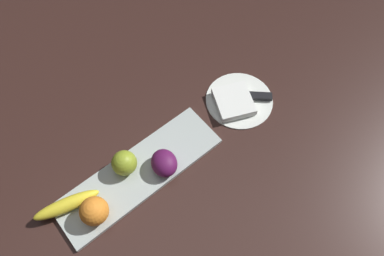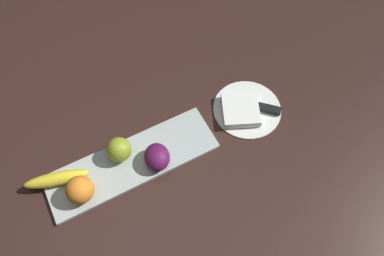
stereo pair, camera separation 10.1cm
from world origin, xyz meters
The scene contains 9 objects.
ground_plane centered at (0.00, 0.00, 0.00)m, with size 2.40×2.40×0.00m, color #331E19.
fruit_tray centered at (0.00, -0.03, 0.01)m, with size 0.47×0.14×0.01m, color #B1BCB8.
apple centered at (0.02, -0.06, 0.05)m, with size 0.07×0.07×0.07m, color #8CA128.
banana centered at (0.20, -0.06, 0.03)m, with size 0.17×0.04×0.04m, color yellow.
orange_near_apple centered at (0.15, 0.00, 0.05)m, with size 0.07×0.07×0.07m, color orange.
grape_bunch centered at (-0.06, 0.01, 0.04)m, with size 0.08×0.07×0.06m, color #521546.
dinner_plate centered at (-0.37, -0.03, 0.00)m, with size 0.20×0.20×0.01m, color white.
folded_napkin centered at (-0.35, -0.03, 0.02)m, with size 0.11×0.11×0.02m, color white.
knife centered at (-0.41, -0.01, 0.01)m, with size 0.15×0.14×0.01m.
Camera 2 is at (0.04, 0.40, 0.92)m, focal length 33.98 mm.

